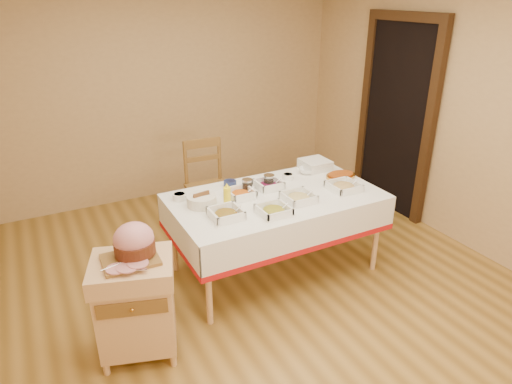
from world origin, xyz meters
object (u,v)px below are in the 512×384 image
(mustard_bottle, at_px, (227,195))
(plate_stack, at_px, (315,165))
(dining_chair, at_px, (208,186))
(bread_basket, at_px, (202,200))
(butcher_cart, at_px, (136,302))
(dining_table, at_px, (275,212))
(preserve_jar_left, at_px, (247,186))
(brass_platter, at_px, (341,176))
(ham_on_board, at_px, (134,244))
(preserve_jar_right, at_px, (269,182))

(mustard_bottle, xyz_separation_m, plate_stack, (1.12, 0.35, -0.04))
(dining_chair, relative_size, bread_basket, 3.99)
(butcher_cart, relative_size, dining_chair, 0.78)
(dining_table, bearing_deg, butcher_cart, -161.00)
(plate_stack, bearing_deg, mustard_bottle, -162.79)
(butcher_cart, relative_size, preserve_jar_left, 6.55)
(dining_table, relative_size, preserve_jar_left, 15.62)
(butcher_cart, xyz_separation_m, mustard_bottle, (0.93, 0.50, 0.41))
(preserve_jar_left, relative_size, mustard_bottle, 0.60)
(dining_chair, xyz_separation_m, bread_basket, (-0.42, -0.93, 0.30))
(butcher_cart, xyz_separation_m, brass_platter, (2.13, 0.55, 0.34))
(mustard_bottle, bearing_deg, butcher_cart, -151.52)
(butcher_cart, xyz_separation_m, bread_basket, (0.73, 0.58, 0.37))
(bread_basket, height_order, brass_platter, bread_basket)
(plate_stack, bearing_deg, dining_chair, 143.17)
(dining_chair, xyz_separation_m, plate_stack, (0.89, -0.67, 0.30))
(dining_table, relative_size, dining_chair, 1.86)
(butcher_cart, height_order, ham_on_board, ham_on_board)
(ham_on_board, relative_size, bread_basket, 1.56)
(ham_on_board, xyz_separation_m, brass_platter, (2.09, 0.52, -0.09))
(ham_on_board, bearing_deg, dining_chair, 53.13)
(bread_basket, xyz_separation_m, plate_stack, (1.31, 0.26, 0.00))
(mustard_bottle, relative_size, brass_platter, 0.64)
(preserve_jar_left, bearing_deg, brass_platter, -7.09)
(preserve_jar_left, height_order, preserve_jar_right, preserve_jar_right)
(mustard_bottle, distance_m, plate_stack, 1.17)
(mustard_bottle, bearing_deg, dining_chair, 77.44)
(bread_basket, bearing_deg, butcher_cart, -141.43)
(dining_table, xyz_separation_m, dining_chair, (-0.22, 1.04, -0.10))
(butcher_cart, relative_size, brass_platter, 2.53)
(dining_chair, relative_size, plate_stack, 3.74)
(dining_table, bearing_deg, bread_basket, 170.38)
(mustard_bottle, distance_m, brass_platter, 1.21)
(preserve_jar_left, height_order, mustard_bottle, mustard_bottle)
(bread_basket, distance_m, plate_stack, 1.34)
(dining_table, height_order, plate_stack, plate_stack)
(preserve_jar_right, distance_m, plate_stack, 0.67)
(mustard_bottle, bearing_deg, ham_on_board, -151.99)
(ham_on_board, bearing_deg, mustard_bottle, 28.01)
(preserve_jar_right, bearing_deg, plate_stack, 17.56)
(butcher_cart, bearing_deg, preserve_jar_right, 24.71)
(preserve_jar_right, height_order, brass_platter, preserve_jar_right)
(preserve_jar_right, bearing_deg, brass_platter, -7.47)
(butcher_cart, distance_m, plate_stack, 2.24)
(ham_on_board, relative_size, preserve_jar_right, 3.03)
(dining_chair, bearing_deg, preserve_jar_right, -73.84)
(preserve_jar_left, height_order, plate_stack, preserve_jar_left)
(dining_table, distance_m, ham_on_board, 1.44)
(dining_chair, xyz_separation_m, preserve_jar_right, (0.25, -0.87, 0.31))
(brass_platter, bearing_deg, preserve_jar_left, 172.91)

